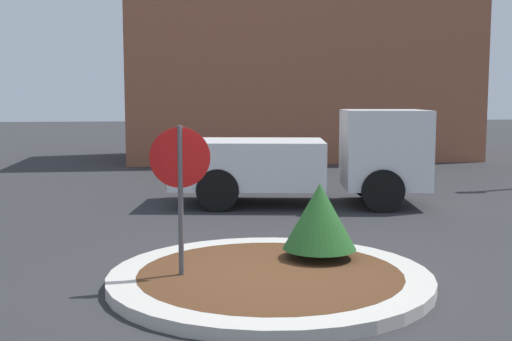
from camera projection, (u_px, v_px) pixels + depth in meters
name	position (u px, v px, depth m)	size (l,w,h in m)	color
ground_plane	(270.00, 284.00, 8.60)	(120.00, 120.00, 0.00)	#2D2D30
traffic_island	(270.00, 278.00, 8.59)	(4.33, 4.33, 0.16)	#BCB7AD
stop_sign	(180.00, 175.00, 8.33)	(0.79, 0.07, 2.13)	#4C4C51
island_shrub	(320.00, 216.00, 9.28)	(1.07, 1.07, 1.10)	brown
utility_truck	(310.00, 158.00, 14.89)	(6.06, 3.01, 2.20)	white
storefront_building	(297.00, 65.00, 26.43)	(13.68, 6.07, 7.65)	#93563D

